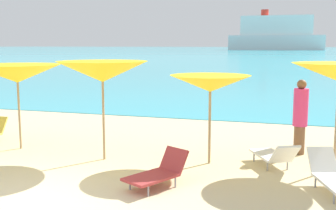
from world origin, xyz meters
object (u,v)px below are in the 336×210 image
(lounge_chair_1, at_px, (333,176))
(lounge_chair_0, at_px, (158,172))
(cruise_ship, at_px, (276,35))
(lounge_chair_3, at_px, (274,155))
(umbrella_3, at_px, (210,84))
(umbrella_2, at_px, (102,72))
(beachgoer_3, at_px, (300,115))
(umbrella_1, at_px, (17,74))

(lounge_chair_1, bearing_deg, lounge_chair_0, 173.97)
(lounge_chair_0, xyz_separation_m, cruise_ship, (-7.95, 203.51, 6.97))
(lounge_chair_0, relative_size, lounge_chair_3, 0.89)
(cruise_ship, bearing_deg, umbrella_3, -89.22)
(lounge_chair_1, height_order, lounge_chair_3, lounge_chair_1)
(umbrella_2, height_order, lounge_chair_3, umbrella_2)
(umbrella_3, relative_size, beachgoer_3, 1.09)
(lounge_chair_1, bearing_deg, beachgoer_3, 84.17)
(umbrella_2, height_order, lounge_chair_1, umbrella_2)
(lounge_chair_1, bearing_deg, umbrella_2, 152.90)
(umbrella_1, relative_size, lounge_chair_1, 1.42)
(umbrella_3, relative_size, lounge_chair_0, 1.46)
(umbrella_1, height_order, umbrella_3, umbrella_1)
(umbrella_1, xyz_separation_m, lounge_chair_0, (4.40, -1.76, -1.67))
(umbrella_3, xyz_separation_m, cruise_ship, (-8.56, 201.64, 5.43))
(lounge_chair_1, relative_size, lounge_chair_3, 1.05)
(lounge_chair_3, bearing_deg, umbrella_3, -25.63)
(umbrella_1, xyz_separation_m, cruise_ship, (-3.55, 201.74, 5.30))
(umbrella_1, distance_m, cruise_ship, 201.85)
(lounge_chair_0, distance_m, beachgoer_3, 4.27)
(umbrella_3, distance_m, beachgoer_3, 2.60)
(umbrella_3, height_order, lounge_chair_3, umbrella_3)
(umbrella_2, bearing_deg, umbrella_3, 9.49)
(umbrella_3, height_order, beachgoer_3, umbrella_3)
(umbrella_3, xyz_separation_m, lounge_chair_0, (-0.61, -1.87, -1.54))
(umbrella_2, relative_size, beachgoer_3, 1.25)
(umbrella_1, relative_size, umbrella_3, 1.16)
(lounge_chair_0, bearing_deg, cruise_ship, 120.12)
(umbrella_1, distance_m, lounge_chair_1, 7.83)
(umbrella_2, distance_m, lounge_chair_3, 4.31)
(lounge_chair_3, distance_m, cruise_ship, 201.96)
(umbrella_3, distance_m, lounge_chair_0, 2.50)
(lounge_chair_0, bearing_deg, lounge_chair_3, 70.95)
(lounge_chair_3, bearing_deg, cruise_ship, -114.85)
(lounge_chair_0, bearing_deg, lounge_chair_1, 40.49)
(umbrella_2, relative_size, umbrella_3, 1.15)
(umbrella_2, bearing_deg, lounge_chair_0, -38.35)
(umbrella_2, xyz_separation_m, lounge_chair_0, (1.84, -1.46, -1.79))
(lounge_chair_1, xyz_separation_m, lounge_chair_3, (-1.13, 1.21, 0.01))
(umbrella_3, xyz_separation_m, lounge_chair_3, (1.44, 0.05, -1.54))
(umbrella_2, height_order, beachgoer_3, umbrella_2)
(umbrella_2, bearing_deg, lounge_chair_1, -8.45)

